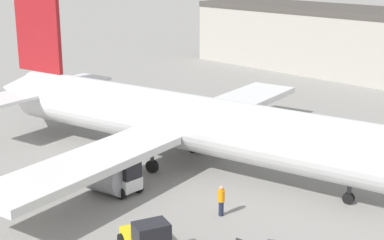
{
  "coord_description": "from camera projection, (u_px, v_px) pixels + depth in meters",
  "views": [
    {
      "loc": [
        27.8,
        -27.79,
        14.65
      ],
      "look_at": [
        0.0,
        0.0,
        3.43
      ],
      "focal_mm": 55.0,
      "sensor_mm": 36.0,
      "label": 1
    }
  ],
  "objects": [
    {
      "name": "pushback_tug",
      "position": [
        148.0,
        238.0,
        29.23
      ],
      "size": [
        3.33,
        2.94,
        2.01
      ],
      "rotation": [
        0.0,
        0.0,
        -0.34
      ],
      "color": "yellow",
      "rests_on": "ground_plane"
    },
    {
      "name": "ground_crew_worker",
      "position": [
        221.0,
        200.0,
        33.73
      ],
      "size": [
        0.41,
        0.41,
        1.84
      ],
      "rotation": [
        0.0,
        0.0,
        4.3
      ],
      "color": "#1E2338",
      "rests_on": "ground_plane"
    },
    {
      "name": "ground_plane",
      "position": [
        192.0,
        166.0,
        41.81
      ],
      "size": [
        400.0,
        400.0,
        0.0
      ],
      "primitive_type": "plane",
      "color": "gray"
    },
    {
      "name": "airplane",
      "position": [
        180.0,
        121.0,
        41.49
      ],
      "size": [
        39.28,
        32.38,
        12.14
      ],
      "rotation": [
        0.0,
        0.0,
        0.19
      ],
      "color": "silver",
      "rests_on": "ground_plane"
    },
    {
      "name": "baggage_tug",
      "position": [
        121.0,
        177.0,
        37.03
      ],
      "size": [
        3.16,
        1.81,
        2.33
      ],
      "rotation": [
        0.0,
        0.0,
        0.04
      ],
      "color": "silver",
      "rests_on": "ground_plane"
    }
  ]
}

